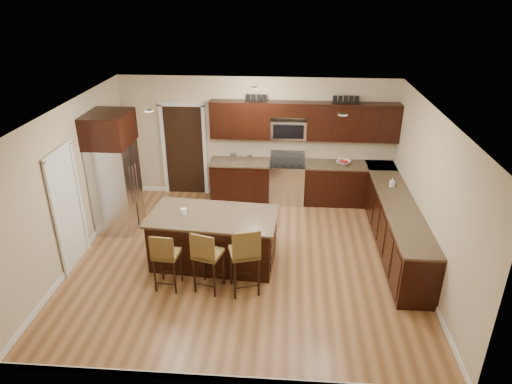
# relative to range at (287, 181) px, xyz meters

# --- Properties ---
(floor) EXTENTS (6.00, 6.00, 0.00)m
(floor) POSITION_rel_range_xyz_m (-0.68, -2.45, -0.47)
(floor) COLOR #95643B
(floor) RESTS_ON ground
(ceiling) EXTENTS (6.00, 6.00, 0.00)m
(ceiling) POSITION_rel_range_xyz_m (-0.68, -2.45, 2.23)
(ceiling) COLOR silver
(ceiling) RESTS_ON wall_back
(wall_back) EXTENTS (6.00, 0.00, 6.00)m
(wall_back) POSITION_rel_range_xyz_m (-0.68, 0.30, 0.88)
(wall_back) COLOR #C9B591
(wall_back) RESTS_ON floor
(wall_left) EXTENTS (0.00, 5.50, 5.50)m
(wall_left) POSITION_rel_range_xyz_m (-3.68, -2.45, 0.88)
(wall_left) COLOR #C9B591
(wall_left) RESTS_ON floor
(wall_right) EXTENTS (0.00, 5.50, 5.50)m
(wall_right) POSITION_rel_range_xyz_m (2.32, -2.45, 0.88)
(wall_right) COLOR #C9B591
(wall_right) RESTS_ON floor
(base_cabinets) EXTENTS (4.02, 3.96, 0.92)m
(base_cabinets) POSITION_rel_range_xyz_m (1.22, -1.01, -0.01)
(base_cabinets) COLOR black
(base_cabinets) RESTS_ON floor
(upper_cabinets) EXTENTS (4.00, 0.33, 0.80)m
(upper_cabinets) POSITION_rel_range_xyz_m (0.36, 0.13, 1.37)
(upper_cabinets) COLOR black
(upper_cabinets) RESTS_ON wall_back
(range) EXTENTS (0.76, 0.64, 1.11)m
(range) POSITION_rel_range_xyz_m (0.00, 0.00, 0.00)
(range) COLOR silver
(range) RESTS_ON floor
(microwave) EXTENTS (0.76, 0.31, 0.40)m
(microwave) POSITION_rel_range_xyz_m (0.00, 0.15, 1.15)
(microwave) COLOR silver
(microwave) RESTS_ON upper_cabinets
(doorway) EXTENTS (0.85, 0.03, 2.06)m
(doorway) POSITION_rel_range_xyz_m (-2.33, 0.28, 0.56)
(doorway) COLOR black
(doorway) RESTS_ON floor
(pantry_door) EXTENTS (0.03, 0.80, 2.04)m
(pantry_door) POSITION_rel_range_xyz_m (-3.66, -2.75, 0.55)
(pantry_door) COLOR white
(pantry_door) RESTS_ON floor
(letter_decor) EXTENTS (2.20, 0.03, 0.15)m
(letter_decor) POSITION_rel_range_xyz_m (0.22, 0.13, 1.82)
(letter_decor) COLOR black
(letter_decor) RESTS_ON upper_cabinets
(island) EXTENTS (2.25, 1.29, 0.92)m
(island) POSITION_rel_range_xyz_m (-1.23, -2.54, -0.04)
(island) COLOR black
(island) RESTS_ON floor
(stool_left) EXTENTS (0.41, 0.41, 1.02)m
(stool_left) POSITION_rel_range_xyz_m (-1.86, -3.39, 0.16)
(stool_left) COLOR brown
(stool_left) RESTS_ON floor
(stool_mid) EXTENTS (0.50, 0.50, 1.08)m
(stool_mid) POSITION_rel_range_xyz_m (-1.21, -3.39, 0.20)
(stool_mid) COLOR brown
(stool_mid) RESTS_ON floor
(stool_right) EXTENTS (0.54, 0.54, 1.17)m
(stool_right) POSITION_rel_range_xyz_m (-0.60, -3.39, 0.26)
(stool_right) COLOR brown
(stool_right) RESTS_ON floor
(refrigerator) EXTENTS (0.79, 0.94, 2.35)m
(refrigerator) POSITION_rel_range_xyz_m (-3.30, -1.45, 0.74)
(refrigerator) COLOR silver
(refrigerator) RESTS_ON floor
(floor_mat) EXTENTS (1.11, 0.91, 0.01)m
(floor_mat) POSITION_rel_range_xyz_m (-0.66, -1.05, -0.47)
(floor_mat) COLOR brown
(floor_mat) RESTS_ON floor
(fruit_bowl) EXTENTS (0.40, 0.40, 0.08)m
(fruit_bowl) POSITION_rel_range_xyz_m (1.21, -0.00, 0.49)
(fruit_bowl) COLOR silver
(fruit_bowl) RESTS_ON base_cabinets
(soap_bottle) EXTENTS (0.09, 0.09, 0.17)m
(soap_bottle) POSITION_rel_range_xyz_m (2.02, -1.12, 0.54)
(soap_bottle) COLOR #B2B2B2
(soap_bottle) RESTS_ON base_cabinets
(canister_tall) EXTENTS (0.12, 0.12, 0.18)m
(canister_tall) POSITION_rel_range_xyz_m (-1.19, -0.00, 0.54)
(canister_tall) COLOR silver
(canister_tall) RESTS_ON base_cabinets
(canister_short) EXTENTS (0.11, 0.11, 0.15)m
(canister_short) POSITION_rel_range_xyz_m (-0.82, -0.00, 0.53)
(canister_short) COLOR silver
(canister_short) RESTS_ON base_cabinets
(island_jar) EXTENTS (0.10, 0.10, 0.10)m
(island_jar) POSITION_rel_range_xyz_m (-1.73, -2.54, 0.50)
(island_jar) COLOR white
(island_jar) RESTS_ON island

